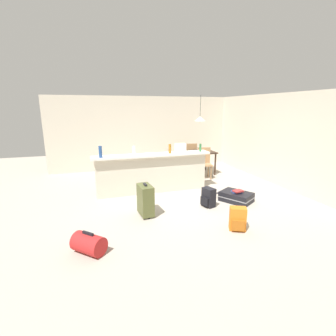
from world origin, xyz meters
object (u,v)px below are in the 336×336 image
pendant_lamp (200,119)px  duffel_bag_red (89,244)px  book_stack (237,191)px  bottle_green (200,148)px  suitcase_upright_olive (145,200)px  suitcase_flat_black (236,197)px  dining_chair_far_side (190,155)px  dining_chair_near_partition (204,161)px  dining_table (197,154)px  bottle_blue (100,152)px  grocery_bag (180,148)px  bottle_clear (134,150)px  bottle_amber (170,149)px  backpack_orange (238,219)px  backpack_black (208,198)px

pendant_lamp → duffel_bag_red: 5.34m
pendant_lamp → book_stack: bearing=-94.6°
pendant_lamp → duffel_bag_red: size_ratio=1.52×
bottle_green → suitcase_upright_olive: bearing=-144.5°
suitcase_flat_black → duffel_bag_red: duffel_bag_red is taller
dining_chair_far_side → book_stack: 3.15m
bottle_green → book_stack: 1.51m
dining_chair_near_partition → suitcase_upright_olive: bearing=-137.3°
book_stack → dining_chair_near_partition: bearing=85.8°
dining_chair_far_side → suitcase_upright_olive: size_ratio=1.39×
dining_table → book_stack: (-0.13, -2.57, -0.39)m
bottle_blue → dining_table: (3.06, 1.44, -0.49)m
dining_table → suitcase_flat_black: 2.60m
suitcase_upright_olive → book_stack: 2.17m
grocery_bag → bottle_clear: bearing=179.6°
bottle_amber → duffel_bag_red: (-2.01, -2.29, -0.97)m
dining_table → dining_chair_near_partition: dining_chair_near_partition is taller
suitcase_flat_black → book_stack: book_stack is taller
bottle_clear → pendant_lamp: pendant_lamp is taller
bottle_amber → backpack_orange: size_ratio=0.55×
dining_chair_far_side → bottle_clear: bearing=-140.1°
bottle_amber → bottle_green: 0.84m
backpack_orange → duffel_bag_red: (-2.52, 0.05, -0.05)m
dining_chair_far_side → backpack_orange: (-0.88, -4.31, -0.31)m
bottle_clear → dining_table: bearing=30.3°
dining_table → dining_chair_far_side: bearing=89.7°
suitcase_flat_black → dining_chair_near_partition: bearing=85.7°
bottle_clear → pendant_lamp: size_ratio=0.26×
backpack_black → bottle_blue: bearing=151.7°
dining_chair_far_side → backpack_black: 3.32m
duffel_bag_red → book_stack: bearing=18.9°
bottle_green → backpack_orange: size_ratio=0.49×
dining_chair_far_side → backpack_black: size_ratio=2.21×
book_stack → suitcase_flat_black: bearing=97.6°
bottle_clear → grocery_bag: (1.19, -0.01, 0.00)m
bottle_clear → backpack_orange: bottle_clear is taller
bottle_green → backpack_orange: bearing=-98.1°
bottle_clear → book_stack: 2.62m
dining_chair_far_side → book_stack: (-0.13, -3.14, -0.26)m
dining_chair_near_partition → dining_chair_far_side: size_ratio=1.00×
bottle_green → backpack_black: bottle_green is taller
pendant_lamp → backpack_orange: 4.19m
bottle_green → duffel_bag_red: bottle_green is taller
dining_table → backpack_black: 2.79m
bottle_green → dining_table: bearing=68.7°
dining_table → duffel_bag_red: dining_table is taller
dining_chair_near_partition → bottle_amber: bearing=-147.5°
suitcase_upright_olive → dining_chair_far_side: bearing=54.4°
dining_chair_far_side → pendant_lamp: pendant_lamp is taller
bottle_blue → bottle_clear: bottle_blue is taller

